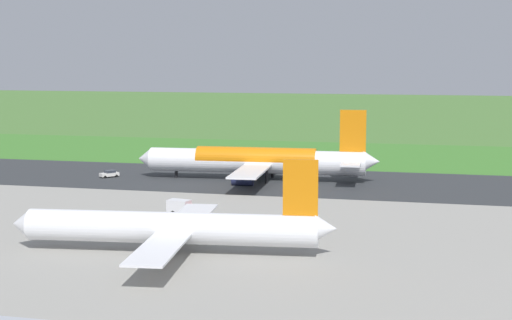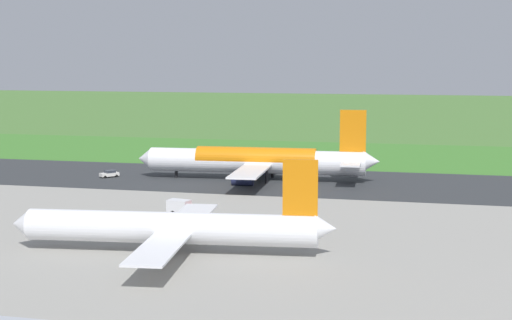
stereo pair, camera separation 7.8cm
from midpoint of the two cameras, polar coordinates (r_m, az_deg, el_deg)
The scene contains 10 objects.
ground_plane at distance 167.90m, azimuth 1.64°, elevation -1.57°, with size 800.00×800.00×0.00m, color #477233.
runway_asphalt at distance 167.89m, azimuth 1.64°, elevation -1.56°, with size 600.00×37.70×0.06m, color #2D3033.
apron_concrete at distance 109.49m, azimuth -4.94°, elevation -6.61°, with size 440.00×110.00×0.05m, color gray.
grass_verge_foreground at distance 205.57m, azimuth 3.82°, elevation 0.13°, with size 600.00×80.00×0.04m, color #3C782B.
airliner_main at distance 168.25m, azimuth 0.11°, elevation -0.05°, with size 54.12×44.26×15.88m.
airliner_parked_mid at distance 106.70m, azimuth -6.24°, elevation -5.00°, with size 45.89×37.63×13.39m.
service_truck_baggage at distance 132.07m, azimuth -5.50°, elevation -3.53°, with size 6.14×3.39×2.65m.
service_car_followme at distance 175.81m, azimuth -10.88°, elevation -1.01°, with size 4.14×4.33×1.62m.
no_stopping_sign at distance 208.28m, azimuth 7.48°, elevation 0.64°, with size 0.60×0.10×2.87m.
traffic_cone_orange at distance 203.15m, azimuth 5.56°, elevation 0.09°, with size 0.40×0.40×0.55m, color orange.
Camera 1 is at (-33.40, 162.31, 27.01)m, focal length 53.69 mm.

